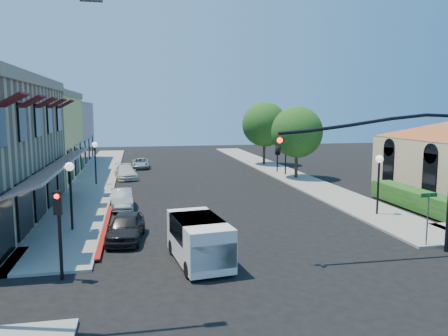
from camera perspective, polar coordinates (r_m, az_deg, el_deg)
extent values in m
plane|color=black|center=(16.74, 7.82, -14.07)|extent=(120.00, 120.00, 0.00)
cube|color=gray|center=(42.25, -16.12, -0.98)|extent=(3.50, 50.00, 0.12)
cube|color=gray|center=(44.36, 7.03, -0.34)|extent=(3.50, 50.00, 0.12)
cube|color=maroon|center=(23.54, -15.27, -7.83)|extent=(0.25, 10.00, 0.06)
cube|color=tan|center=(26.27, -23.77, 10.56)|extent=(0.50, 18.20, 0.60)
cube|color=#561416|center=(26.21, -20.98, 0.29)|extent=(1.75, 17.00, 0.67)
cube|color=#4B0F12|center=(19.25, -25.94, 8.01)|extent=(1.02, 1.50, 0.60)
cube|color=#4B0F12|center=(22.56, -23.79, 7.96)|extent=(1.02, 1.50, 0.60)
cube|color=#4B0F12|center=(25.89, -22.19, 7.92)|extent=(1.02, 1.50, 0.60)
cube|color=#4B0F12|center=(29.24, -20.96, 7.88)|extent=(1.02, 1.50, 0.60)
cube|color=#4B0F12|center=(32.60, -19.98, 7.85)|extent=(1.02, 1.50, 0.60)
cube|color=black|center=(19.44, -26.88, -6.81)|extent=(0.12, 2.60, 2.60)
cube|color=black|center=(22.65, -24.62, -4.71)|extent=(0.12, 2.60, 2.60)
cube|color=black|center=(25.90, -22.93, -3.14)|extent=(0.12, 2.60, 2.60)
cube|color=black|center=(29.19, -21.62, -1.91)|extent=(0.12, 2.60, 2.60)
cube|color=black|center=(32.51, -20.58, -0.94)|extent=(0.12, 2.60, 2.60)
cube|color=#E4CA66|center=(42.00, -25.65, 3.65)|extent=(10.00, 12.00, 7.60)
cube|color=#C59995|center=(53.71, -22.53, 4.21)|extent=(10.00, 12.00, 7.00)
cube|color=black|center=(33.02, 25.26, -0.70)|extent=(0.12, 1.40, 2.80)
cube|color=black|center=(37.10, 20.67, 0.38)|extent=(0.12, 1.40, 2.80)
cube|color=#1B4112|center=(29.73, 23.67, -4.99)|extent=(1.40, 8.00, 1.10)
cylinder|color=black|center=(39.58, 9.41, 0.10)|extent=(0.28, 0.28, 2.10)
sphere|color=#1B4112|center=(39.29, 9.51, 4.66)|extent=(4.56, 4.56, 4.56)
cylinder|color=black|center=(48.98, 5.25, 1.71)|extent=(0.28, 0.28, 2.27)
sphere|color=#1B4112|center=(48.74, 5.30, 5.70)|extent=(4.94, 4.94, 4.94)
cylinder|color=black|center=(18.66, 18.62, 5.49)|extent=(7.80, 0.14, 0.14)
imported|color=black|center=(17.10, 7.09, 2.65)|extent=(0.20, 0.16, 1.00)
sphere|color=#FF0C0C|center=(16.91, 7.30, 3.61)|extent=(0.22, 0.22, 0.22)
cylinder|color=black|center=(17.04, -20.61, -8.77)|extent=(0.12, 0.12, 3.00)
cube|color=black|center=(16.57, -20.92, -4.26)|extent=(0.28, 0.22, 0.85)
sphere|color=#FF0C0C|center=(16.41, -21.03, -3.49)|extent=(0.18, 0.18, 0.18)
cylinder|color=#595B5E|center=(21.68, 25.04, -6.21)|extent=(0.06, 0.06, 2.50)
cube|color=#0C591E|center=(21.45, 25.21, -3.22)|extent=(0.80, 0.04, 0.18)
cylinder|color=black|center=(23.34, -19.34, -4.09)|extent=(0.12, 0.12, 3.20)
sphere|color=white|center=(23.06, -19.53, 0.17)|extent=(0.44, 0.44, 0.44)
cylinder|color=black|center=(37.08, -16.43, 0.25)|extent=(0.12, 0.12, 3.20)
sphere|color=white|center=(36.91, -16.53, 2.94)|extent=(0.44, 0.44, 0.44)
cylinder|color=black|center=(26.88, 19.48, -2.59)|extent=(0.12, 0.12, 3.20)
sphere|color=white|center=(26.64, 19.64, 1.11)|extent=(0.44, 0.44, 0.44)
cylinder|color=black|center=(41.27, 8.05, 1.21)|extent=(0.12, 0.12, 3.20)
sphere|color=white|center=(41.11, 8.09, 3.63)|extent=(0.44, 0.44, 0.44)
cube|color=silver|center=(17.85, -3.29, -9.27)|extent=(2.29, 4.31, 1.69)
cube|color=silver|center=(16.26, -1.58, -11.32)|extent=(1.79, 0.78, 0.94)
cube|color=black|center=(16.41, -1.93, -9.42)|extent=(1.59, 0.30, 0.84)
cube|color=black|center=(18.00, -3.54, -7.74)|extent=(2.09, 2.64, 0.84)
cylinder|color=black|center=(16.59, -4.66, -13.08)|extent=(0.31, 0.64, 0.62)
cylinder|color=black|center=(19.18, -6.74, -10.21)|extent=(0.31, 0.64, 0.62)
cylinder|color=black|center=(17.02, 0.67, -12.51)|extent=(0.31, 0.64, 0.62)
cylinder|color=black|center=(19.55, -2.11, -9.81)|extent=(0.31, 0.64, 0.62)
imported|color=black|center=(21.39, -12.70, -7.50)|extent=(2.02, 4.01, 1.31)
imported|color=#AEB1B3|center=(28.23, -13.24, -3.95)|extent=(1.51, 3.73, 1.20)
imported|color=silver|center=(40.05, -12.73, -0.53)|extent=(2.24, 4.37, 1.21)
imported|color=#A9ACAE|center=(47.00, -10.85, 0.61)|extent=(1.87, 3.86, 1.06)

